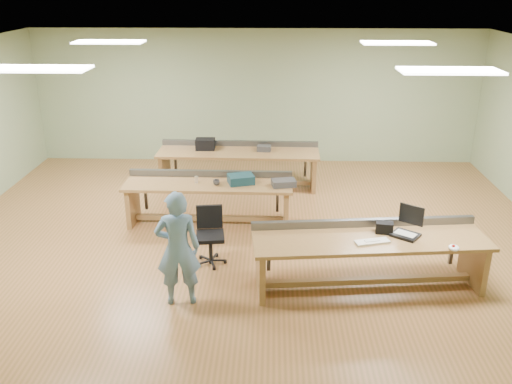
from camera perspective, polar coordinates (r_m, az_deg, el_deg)
floor at (r=9.10m, az=-0.73°, el=-4.53°), size 10.00×10.00×0.00m
ceiling at (r=8.24m, az=-0.83°, el=14.56°), size 10.00×10.00×0.00m
wall_back at (r=12.43m, az=0.05°, el=9.96°), size 10.00×0.04×3.00m
wall_front at (r=4.88m, az=-2.88°, el=-9.40°), size 10.00×0.04×3.00m
fluor_panels at (r=8.24m, az=-0.83°, el=14.36°), size 6.20×3.50×0.03m
workbench_front at (r=7.58m, az=11.79°, el=-5.93°), size 3.25×1.17×0.86m
workbench_mid at (r=9.37m, az=-4.99°, el=-0.09°), size 2.88×0.80×0.86m
workbench_back at (r=11.05m, az=-1.84°, el=3.44°), size 3.27×0.93×0.86m
person at (r=7.03m, az=-8.22°, el=-5.92°), size 0.62×0.46×1.58m
laptop_base at (r=7.63m, az=15.45°, el=-4.39°), size 0.45×0.43×0.04m
laptop_screen at (r=7.64m, az=16.05°, el=-2.30°), size 0.29×0.22×0.27m
keyboard at (r=7.35m, az=12.14°, el=-5.14°), size 0.48×0.27×0.03m
trackball_mouse at (r=7.44m, az=20.10°, el=-5.53°), size 0.15×0.17×0.07m
camera_bag at (r=7.63m, az=13.36°, el=-3.67°), size 0.25×0.18×0.16m
task_chair at (r=8.16m, az=-4.82°, el=-5.36°), size 0.53×0.53×0.87m
parts_bin_teal at (r=9.21m, az=-1.60°, el=1.36°), size 0.49×0.42×0.15m
parts_bin_grey at (r=9.11m, az=2.93°, el=0.97°), size 0.43×0.32×0.11m
mug at (r=9.17m, az=-4.19°, el=1.02°), size 0.15×0.15×0.09m
drinks_can at (r=9.30m, az=-6.30°, el=1.32°), size 0.08×0.08×0.11m
storage_box_back at (r=11.11m, az=-5.36°, el=5.04°), size 0.39×0.29×0.22m
tray_back at (r=10.98m, az=0.86°, el=4.63°), size 0.29×0.23×0.11m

